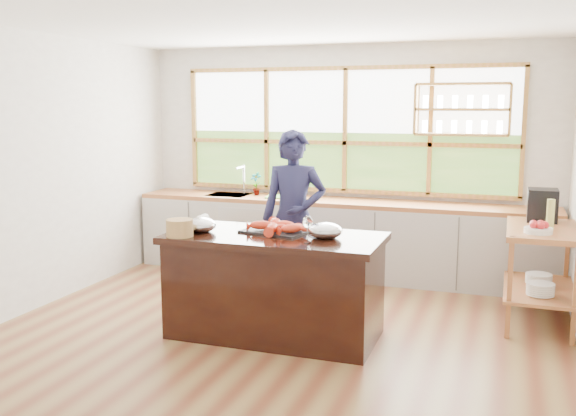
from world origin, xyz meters
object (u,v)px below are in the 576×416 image
at_px(island, 275,285).
at_px(espresso_machine, 542,205).
at_px(cook, 294,218).
at_px(wicker_basket, 180,228).

distance_m(island, espresso_machine, 2.70).
bearing_deg(cook, wicker_basket, -128.74).
bearing_deg(espresso_machine, wicker_basket, -148.49).
distance_m(cook, espresso_machine, 2.39).
relative_size(espresso_machine, wicker_basket, 1.36).
xyz_separation_m(island, espresso_machine, (2.19, 1.45, 0.60)).
height_order(island, espresso_machine, espresso_machine).
xyz_separation_m(cook, wicker_basket, (-0.60, -1.26, 0.09)).
bearing_deg(espresso_machine, cook, -167.21).
distance_m(cook, wicker_basket, 1.39).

